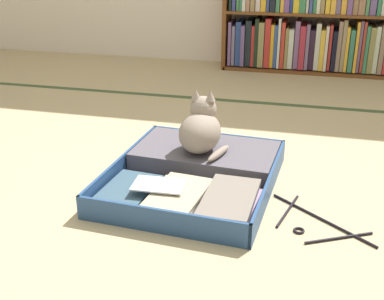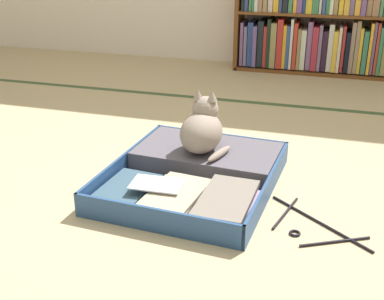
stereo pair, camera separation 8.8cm
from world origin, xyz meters
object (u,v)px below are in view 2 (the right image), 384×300
(bookshelf, at_px, (331,18))
(clothes_hanger, at_px, (311,226))
(open_suitcase, at_px, (198,173))
(black_cat, at_px, (203,129))

(bookshelf, height_order, clothes_hanger, bookshelf)
(open_suitcase, height_order, clothes_hanger, open_suitcase)
(open_suitcase, xyz_separation_m, black_cat, (-0.02, 0.12, 0.15))
(bookshelf, distance_m, open_suitcase, 2.12)
(open_suitcase, xyz_separation_m, clothes_hanger, (0.49, -0.23, -0.04))
(open_suitcase, relative_size, black_cat, 3.06)
(bookshelf, height_order, open_suitcase, bookshelf)
(black_cat, bearing_deg, clothes_hanger, -34.57)
(bookshelf, bearing_deg, open_suitcase, -101.80)
(open_suitcase, bearing_deg, clothes_hanger, -25.12)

